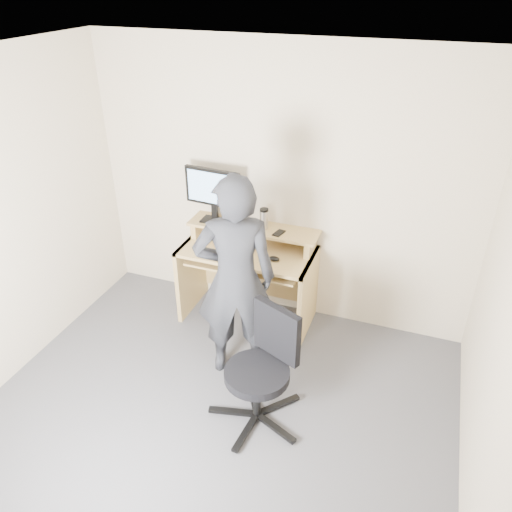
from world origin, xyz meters
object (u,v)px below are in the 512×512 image
Objects in this scene: office_chair at (264,364)px; monitor at (213,191)px; desk at (251,265)px; person at (235,280)px.

monitor is at bearing 150.48° from office_chair.
desk is 1.28m from office_chair.
desk is 0.69× the size of person.
desk is 2.24× the size of monitor.
desk is at bearing -2.34° from monitor.
person is (0.16, -0.74, 0.32)m from desk.
person is at bearing -78.14° from desk.
monitor is (-0.37, 0.05, 0.67)m from desk.
office_chair reaches higher than desk.
person is at bearing 155.64° from office_chair.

